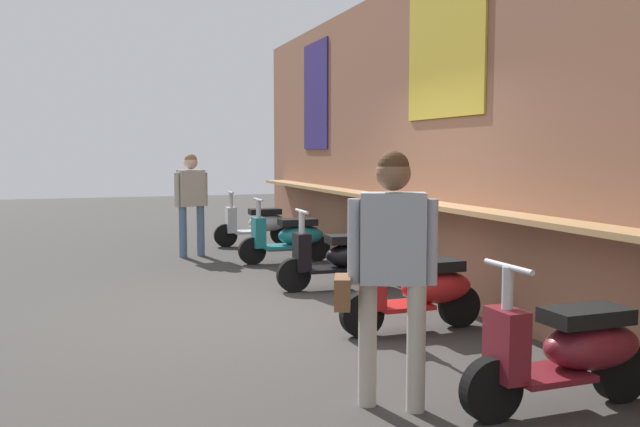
{
  "coord_description": "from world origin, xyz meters",
  "views": [
    {
      "loc": [
        6.5,
        -1.8,
        1.64
      ],
      "look_at": [
        -1.61,
        1.04,
        0.86
      ],
      "focal_mm": 37.94,
      "sensor_mm": 36.0,
      "label": 1
    }
  ],
  "objects_px": {
    "scooter_black": "(340,257)",
    "scooter_silver": "(258,224)",
    "scooter_red": "(420,289)",
    "scooter_maroon": "(570,350)",
    "scooter_teal": "(290,237)",
    "shopper_browsing": "(191,194)",
    "shopper_with_handbag": "(390,254)"
  },
  "relations": [
    {
      "from": "scooter_black",
      "to": "shopper_with_handbag",
      "type": "height_order",
      "value": "shopper_with_handbag"
    },
    {
      "from": "scooter_maroon",
      "to": "shopper_browsing",
      "type": "height_order",
      "value": "shopper_browsing"
    },
    {
      "from": "scooter_maroon",
      "to": "shopper_with_handbag",
      "type": "distance_m",
      "value": 1.3
    },
    {
      "from": "scooter_red",
      "to": "scooter_black",
      "type": "bearing_deg",
      "value": -91.09
    },
    {
      "from": "shopper_with_handbag",
      "to": "scooter_red",
      "type": "bearing_deg",
      "value": 168.99
    },
    {
      "from": "scooter_teal",
      "to": "scooter_red",
      "type": "relative_size",
      "value": 1.0
    },
    {
      "from": "scooter_silver",
      "to": "scooter_red",
      "type": "relative_size",
      "value": 1.0
    },
    {
      "from": "scooter_black",
      "to": "shopper_browsing",
      "type": "height_order",
      "value": "shopper_browsing"
    },
    {
      "from": "scooter_silver",
      "to": "scooter_red",
      "type": "xyz_separation_m",
      "value": [
        6.05,
        0.0,
        0.0
      ]
    },
    {
      "from": "scooter_teal",
      "to": "shopper_with_handbag",
      "type": "xyz_separation_m",
      "value": [
        5.74,
        -1.07,
        0.61
      ]
    },
    {
      "from": "scooter_silver",
      "to": "scooter_red",
      "type": "bearing_deg",
      "value": 92.18
    },
    {
      "from": "scooter_teal",
      "to": "shopper_browsing",
      "type": "bearing_deg",
      "value": -39.82
    },
    {
      "from": "shopper_with_handbag",
      "to": "shopper_browsing",
      "type": "relative_size",
      "value": 1.02
    },
    {
      "from": "scooter_teal",
      "to": "shopper_browsing",
      "type": "relative_size",
      "value": 0.87
    },
    {
      "from": "scooter_black",
      "to": "scooter_maroon",
      "type": "relative_size",
      "value": 1.0
    },
    {
      "from": "scooter_teal",
      "to": "shopper_with_handbag",
      "type": "bearing_deg",
      "value": 79.03
    },
    {
      "from": "scooter_black",
      "to": "scooter_maroon",
      "type": "distance_m",
      "value": 4.05
    },
    {
      "from": "scooter_silver",
      "to": "scooter_black",
      "type": "height_order",
      "value": "same"
    },
    {
      "from": "scooter_silver",
      "to": "scooter_black",
      "type": "bearing_deg",
      "value": 92.18
    },
    {
      "from": "scooter_black",
      "to": "scooter_maroon",
      "type": "xyz_separation_m",
      "value": [
        4.05,
        0.0,
        0.0
      ]
    },
    {
      "from": "scooter_maroon",
      "to": "shopper_with_handbag",
      "type": "relative_size",
      "value": 0.85
    },
    {
      "from": "shopper_browsing",
      "to": "scooter_teal",
      "type": "bearing_deg",
      "value": -146.28
    },
    {
      "from": "scooter_silver",
      "to": "scooter_maroon",
      "type": "height_order",
      "value": "same"
    },
    {
      "from": "scooter_black",
      "to": "scooter_silver",
      "type": "bearing_deg",
      "value": -88.41
    },
    {
      "from": "scooter_red",
      "to": "scooter_maroon",
      "type": "relative_size",
      "value": 1.0
    },
    {
      "from": "shopper_with_handbag",
      "to": "scooter_silver",
      "type": "bearing_deg",
      "value": -165.45
    },
    {
      "from": "scooter_red",
      "to": "scooter_maroon",
      "type": "bearing_deg",
      "value": 88.91
    },
    {
      "from": "scooter_silver",
      "to": "shopper_with_handbag",
      "type": "bearing_deg",
      "value": 84.21
    },
    {
      "from": "scooter_silver",
      "to": "scooter_maroon",
      "type": "relative_size",
      "value": 1.0
    },
    {
      "from": "scooter_teal",
      "to": "scooter_black",
      "type": "distance_m",
      "value": 2.08
    },
    {
      "from": "scooter_red",
      "to": "scooter_maroon",
      "type": "height_order",
      "value": "same"
    },
    {
      "from": "scooter_red",
      "to": "scooter_silver",
      "type": "bearing_deg",
      "value": -91.09
    }
  ]
}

